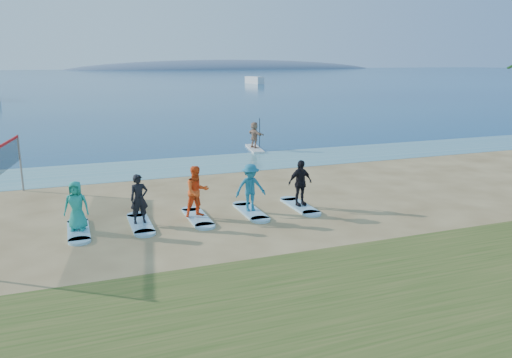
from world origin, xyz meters
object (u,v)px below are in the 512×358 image
object	(u,v)px
surfboard_4	(300,206)
student_4	(300,183)
boat_offshore_b	(254,84)
student_3	(250,188)
paddleboard	(255,149)
paddleboarder	(254,135)
surfboard_0	(79,231)
surfboard_1	(141,224)
student_0	(76,206)
surfboard_2	(198,217)
surfboard_3	(251,212)
student_1	(139,199)
student_2	(197,192)

from	to	relation	value
surfboard_4	student_4	distance (m)	0.94
boat_offshore_b	student_3	distance (m)	105.66
paddleboard	paddleboarder	distance (m)	0.89
surfboard_0	surfboard_1	xyz separation A→B (m)	(2.05, 0.00, 0.00)
student_0	surfboard_4	distance (m)	8.24
surfboard_2	student_3	bearing A→B (deg)	0.00
surfboard_3	student_4	distance (m)	2.26
surfboard_3	student_4	xyz separation A→B (m)	(2.05, 0.00, 0.94)
surfboard_1	surfboard_3	xyz separation A→B (m)	(4.10, 0.00, 0.00)
paddleboarder	student_4	world-z (taller)	student_4
paddleboarder	student_1	bearing A→B (deg)	130.94
paddleboarder	student_1	size ratio (longest dim) A/B	0.96
student_1	student_3	size ratio (longest dim) A/B	0.97
paddleboard	surfboard_0	distance (m)	16.90
boat_offshore_b	surfboard_4	bearing A→B (deg)	-117.34
boat_offshore_b	student_4	bearing A→B (deg)	-117.34
student_4	paddleboard	bearing A→B (deg)	68.64
student_0	student_1	size ratio (longest dim) A/B	0.96
boat_offshore_b	surfboard_4	xyz separation A→B (m)	(-35.07, -98.92, 0.04)
paddleboard	surfboard_2	bearing A→B (deg)	-109.18
paddleboard	surfboard_4	size ratio (longest dim) A/B	1.36
student_2	surfboard_4	xyz separation A→B (m)	(4.10, 0.00, -0.98)
paddleboarder	boat_offshore_b	distance (m)	91.98
student_1	surfboard_3	bearing A→B (deg)	-7.57
paddleboard	surfboard_2	xyz separation A→B (m)	(-6.98, -12.76, -0.01)
paddleboard	surfboard_1	distance (m)	15.63
student_1	paddleboard	bearing A→B (deg)	47.14
surfboard_3	student_0	bearing A→B (deg)	180.00
student_0	student_4	size ratio (longest dim) A/B	0.93
surfboard_2	surfboard_0	bearing A→B (deg)	180.00
surfboard_2	student_4	xyz separation A→B (m)	(4.10, 0.00, 0.94)
surfboard_2	student_3	xyz separation A→B (m)	(2.05, 0.00, 0.94)
student_2	boat_offshore_b	bearing A→B (deg)	58.54
student_0	surfboard_2	xyz separation A→B (m)	(4.10, 0.00, -0.88)
student_0	boat_offshore_b	bearing A→B (deg)	81.62
paddleboard	paddleboarder	world-z (taller)	paddleboarder
student_2	surfboard_0	bearing A→B (deg)	170.14
paddleboard	student_0	size ratio (longest dim) A/B	1.80
paddleboarder	surfboard_3	world-z (taller)	paddleboarder
paddleboarder	surfboard_1	size ratio (longest dim) A/B	0.76
surfboard_1	surfboard_4	xyz separation A→B (m)	(6.15, 0.00, 0.00)
paddleboarder	student_2	xyz separation A→B (m)	(-6.98, -12.76, 0.07)
surfboard_2	student_2	distance (m)	0.98
paddleboarder	surfboard_1	distance (m)	15.66
surfboard_0	student_4	xyz separation A→B (m)	(8.20, 0.00, 0.94)
surfboard_0	surfboard_3	bearing A→B (deg)	0.00
paddleboard	student_2	bearing A→B (deg)	-109.18
paddleboard	paddleboarder	xyz separation A→B (m)	(0.00, 0.00, 0.89)
surfboard_2	surfboard_3	world-z (taller)	same
paddleboarder	student_0	world-z (taller)	paddleboarder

